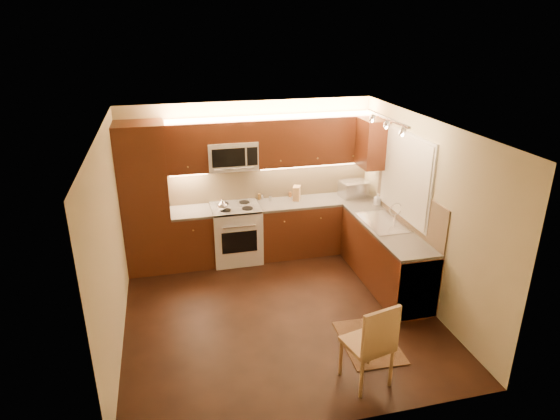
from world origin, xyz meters
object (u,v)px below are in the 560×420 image
object	(u,v)px
stove	(236,233)
toaster_oven	(353,189)
microwave	(232,155)
dining_chair	(367,342)
soap_bottle	(377,199)
sink	(384,218)
kettle	(222,205)
knife_block	(297,193)

from	to	relation	value
stove	toaster_oven	world-z (taller)	toaster_oven
microwave	dining_chair	size ratio (longest dim) A/B	0.76
soap_bottle	sink	bearing A→B (deg)	-115.88
kettle	knife_block	xyz separation A→B (m)	(1.24, 0.23, 0.00)
microwave	knife_block	distance (m)	1.25
microwave	kettle	distance (m)	0.78
stove	sink	bearing A→B (deg)	-29.36
sink	toaster_oven	xyz separation A→B (m)	(-0.00, 1.16, 0.06)
stove	kettle	world-z (taller)	kettle
microwave	toaster_oven	world-z (taller)	microwave
toaster_oven	sink	bearing A→B (deg)	-94.89
knife_block	dining_chair	distance (m)	3.31
sink	dining_chair	size ratio (longest dim) A/B	0.86
kettle	dining_chair	distance (m)	3.28
sink	dining_chair	xyz separation A→B (m)	(-1.10, -2.04, -0.47)
sink	knife_block	xyz separation A→B (m)	(-0.97, 1.23, 0.04)
sink	dining_chair	bearing A→B (deg)	-118.41
kettle	knife_block	world-z (taller)	knife_block
toaster_oven	knife_block	xyz separation A→B (m)	(-0.96, 0.07, -0.01)
kettle	dining_chair	xyz separation A→B (m)	(1.11, -3.04, -0.51)
kettle	dining_chair	bearing A→B (deg)	-71.35
stove	sink	world-z (taller)	sink
kettle	soap_bottle	xyz separation A→B (m)	(2.44, -0.28, -0.02)
sink	kettle	distance (m)	2.43
microwave	dining_chair	xyz separation A→B (m)	(0.90, -3.30, -1.22)
microwave	dining_chair	distance (m)	3.63
knife_block	kettle	bearing A→B (deg)	-145.16
knife_block	soap_bottle	xyz separation A→B (m)	(1.20, -0.51, -0.02)
stove	sink	distance (m)	2.35
soap_bottle	knife_block	bearing A→B (deg)	148.55
sink	knife_block	world-z (taller)	knife_block
sink	knife_block	distance (m)	1.57
kettle	soap_bottle	world-z (taller)	kettle
stove	microwave	distance (m)	1.27
soap_bottle	microwave	bearing A→B (deg)	158.05
microwave	sink	world-z (taller)	microwave
microwave	sink	xyz separation A→B (m)	(2.00, -1.26, -0.74)
microwave	knife_block	size ratio (longest dim) A/B	3.27
stove	toaster_oven	size ratio (longest dim) A/B	2.11
stove	microwave	size ratio (longest dim) A/B	1.21
microwave	kettle	bearing A→B (deg)	-129.36
soap_bottle	dining_chair	bearing A→B (deg)	-124.09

